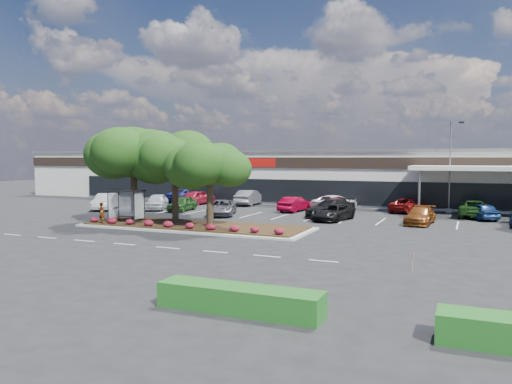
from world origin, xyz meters
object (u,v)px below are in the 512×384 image
at_px(survey_stake, 413,260).
at_px(car_1, 157,202).
at_px(light_pole, 451,172).
at_px(car_0, 106,202).

distance_m(survey_stake, car_1, 33.32).
relative_size(light_pole, survey_stake, 9.81).
bearing_deg(survey_stake, car_0, 152.46).
bearing_deg(light_pole, car_0, -161.44).
xyz_separation_m(survey_stake, car_1, (-27.37, 18.99, 0.23)).
bearing_deg(car_0, car_1, 1.93).
relative_size(survey_stake, car_1, 0.19).
bearing_deg(survey_stake, light_pole, 88.68).
bearing_deg(car_1, survey_stake, -59.58).
relative_size(survey_stake, car_0, 0.18).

